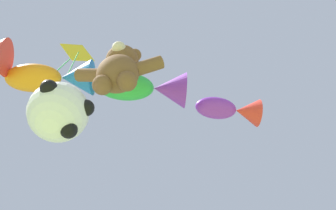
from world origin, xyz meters
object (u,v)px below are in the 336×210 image
at_px(soccer_ball_kite, 59,112).
at_px(fish_kite_emerald, 147,88).
at_px(diamond_kite, 76,54).
at_px(fish_kite_tangerine, 55,78).
at_px(teddy_bear_kite, 119,69).
at_px(fish_kite_violet, 231,110).

bearing_deg(soccer_ball_kite, fish_kite_emerald, 41.68).
bearing_deg(diamond_kite, fish_kite_emerald, 9.40).
bearing_deg(fish_kite_tangerine, diamond_kite, 126.99).
relative_size(teddy_bear_kite, fish_kite_tangerine, 0.88).
xyz_separation_m(soccer_ball_kite, fish_kite_tangerine, (-1.00, 0.34, 2.92)).
height_order(fish_kite_emerald, diamond_kite, diamond_kite).
xyz_separation_m(fish_kite_violet, fish_kite_emerald, (-2.11, -1.01, -0.01)).
relative_size(teddy_bear_kite, soccer_ball_kite, 1.71).
distance_m(teddy_bear_kite, diamond_kite, 4.66).
distance_m(fish_kite_violet, fish_kite_tangerine, 4.67).
distance_m(teddy_bear_kite, soccer_ball_kite, 2.05).
bearing_deg(fish_kite_emerald, soccer_ball_kite, -138.32).
xyz_separation_m(teddy_bear_kite, fish_kite_emerald, (0.36, 1.06, 1.27)).
xyz_separation_m(fish_kite_emerald, fish_kite_tangerine, (-2.22, -0.74, -0.22)).
distance_m(fish_kite_emerald, fish_kite_tangerine, 2.35).
bearing_deg(soccer_ball_kite, teddy_bear_kite, 1.44).
xyz_separation_m(fish_kite_tangerine, diamond_kite, (-0.25, 0.33, 3.05)).
relative_size(fish_kite_tangerine, diamond_kite, 0.79).
xyz_separation_m(soccer_ball_kite, fish_kite_emerald, (1.21, 1.08, 3.14)).
bearing_deg(soccer_ball_kite, diamond_kite, 151.87).
bearing_deg(teddy_bear_kite, diamond_kite, 162.85).
relative_size(teddy_bear_kite, fish_kite_emerald, 0.82).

